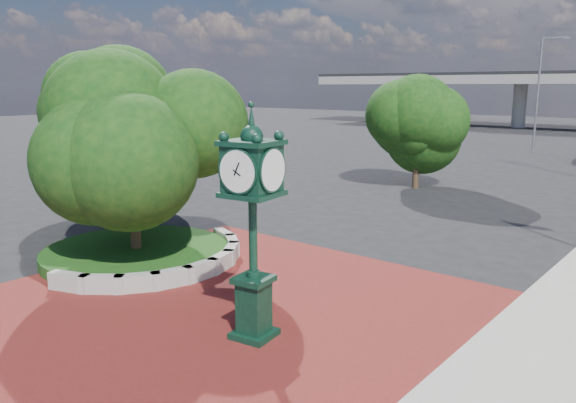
{
  "coord_description": "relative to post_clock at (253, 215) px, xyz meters",
  "views": [
    {
      "loc": [
        10.37,
        -10.62,
        5.7
      ],
      "look_at": [
        0.33,
        1.5,
        2.44
      ],
      "focal_mm": 35.0,
      "sensor_mm": 36.0,
      "label": 1
    }
  ],
  "objects": [
    {
      "name": "ground",
      "position": [
        -2.12,
        1.88,
        -2.9
      ],
      "size": [
        200.0,
        200.0,
        0.0
      ],
      "primitive_type": "plane",
      "color": "black",
      "rests_on": "ground"
    },
    {
      "name": "plaza",
      "position": [
        -2.12,
        0.88,
        -2.88
      ],
      "size": [
        12.0,
        12.0,
        0.04
      ],
      "primitive_type": "cube",
      "color": "maroon",
      "rests_on": "ground"
    },
    {
      "name": "planter_wall",
      "position": [
        -4.83,
        1.88,
        -2.63
      ],
      "size": [
        2.96,
        6.77,
        0.54
      ],
      "color": "#9E9B93",
      "rests_on": "ground"
    },
    {
      "name": "grass_bed",
      "position": [
        -7.12,
        1.88,
        -2.7
      ],
      "size": [
        6.1,
        6.1,
        0.4
      ],
      "primitive_type": "cylinder",
      "color": "#123F12",
      "rests_on": "ground"
    },
    {
      "name": "tree_planter",
      "position": [
        -7.12,
        1.88,
        0.83
      ],
      "size": [
        5.2,
        5.2,
        6.33
      ],
      "color": "#38281C",
      "rests_on": "ground"
    },
    {
      "name": "tree_northwest",
      "position": [
        -15.12,
        6.88,
        1.23
      ],
      "size": [
        5.6,
        5.6,
        6.93
      ],
      "color": "#38281C",
      "rests_on": "ground"
    },
    {
      "name": "tree_street",
      "position": [
        -6.12,
        19.88,
        0.34
      ],
      "size": [
        4.4,
        4.4,
        5.45
      ],
      "color": "#38281C",
      "rests_on": "ground"
    },
    {
      "name": "post_clock",
      "position": [
        0.0,
        0.0,
        0.0
      ],
      "size": [
        1.23,
        1.23,
        5.28
      ],
      "color": "black",
      "rests_on": "ground"
    },
    {
      "name": "street_lamp_far",
      "position": [
        -6.06,
        42.03,
        2.75
      ],
      "size": [
        2.14,
        0.66,
        9.64
      ],
      "color": "slate",
      "rests_on": "ground"
    }
  ]
}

